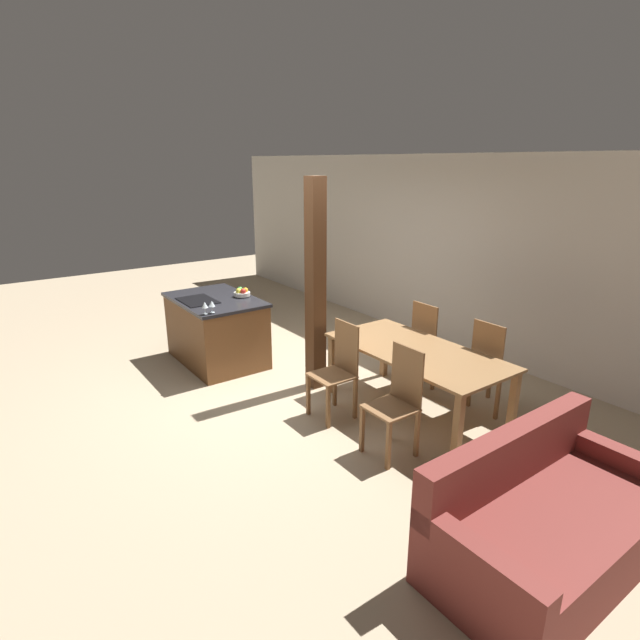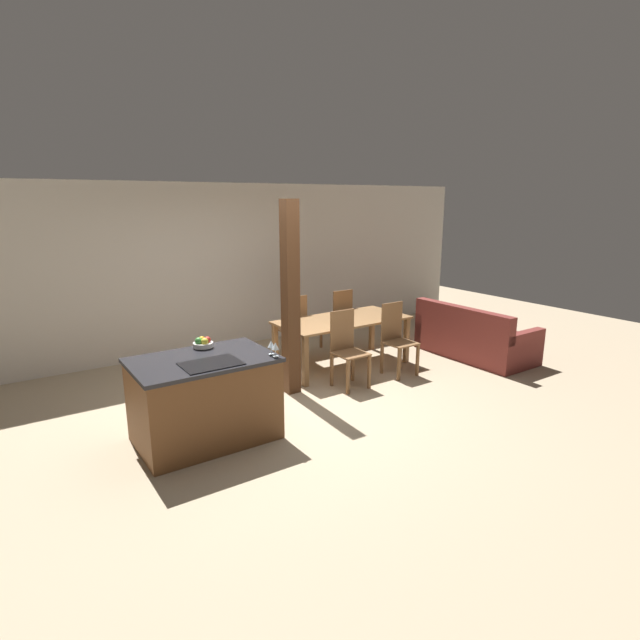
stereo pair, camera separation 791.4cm
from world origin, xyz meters
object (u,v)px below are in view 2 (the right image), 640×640
(wine_glass_near, at_px, (275,346))
(wine_glass_middle, at_px, (271,344))
(couch, at_px, (474,339))
(timber_post, at_px, (290,299))
(fruit_bowl, at_px, (203,343))
(kitchen_island, at_px, (205,399))
(dining_chair_far_right, at_px, (339,319))
(dining_table, at_px, (342,324))
(dining_chair_near_right, at_px, (396,338))
(dining_chair_near_left, at_px, (347,348))
(dining_chair_far_left, at_px, (293,326))

(wine_glass_near, xyz_separation_m, wine_glass_middle, (0.00, 0.09, 0.00))
(couch, distance_m, timber_post, 3.32)
(fruit_bowl, height_order, wine_glass_middle, wine_glass_middle)
(wine_glass_middle, relative_size, couch, 0.08)
(kitchen_island, height_order, dining_chair_far_right, dining_chair_far_right)
(fruit_bowl, relative_size, couch, 0.12)
(wine_glass_near, xyz_separation_m, dining_table, (1.95, 1.49, -0.36))
(fruit_bowl, bearing_deg, dining_chair_far_right, 26.85)
(wine_glass_near, distance_m, dining_chair_near_right, 2.57)
(kitchen_island, bearing_deg, wine_glass_near, -32.19)
(dining_chair_near_left, bearing_deg, dining_chair_near_right, 0.00)
(wine_glass_near, xyz_separation_m, dining_chair_far_left, (1.51, 2.18, -0.47))
(fruit_bowl, xyz_separation_m, couch, (4.44, -0.04, -0.66))
(wine_glass_middle, relative_size, dining_chair_far_right, 0.14)
(kitchen_island, xyz_separation_m, timber_post, (1.41, 0.63, 0.78))
(fruit_bowl, height_order, timber_post, timber_post)
(timber_post, bearing_deg, dining_chair_near_left, -17.37)
(wine_glass_near, relative_size, dining_chair_near_left, 0.14)
(wine_glass_middle, bearing_deg, kitchen_island, 153.96)
(couch, bearing_deg, fruit_bowl, 89.26)
(kitchen_island, distance_m, fruit_bowl, 0.61)
(couch, bearing_deg, dining_chair_far_right, 45.91)
(dining_chair_near_right, distance_m, dining_chair_far_right, 1.39)
(fruit_bowl, xyz_separation_m, dining_chair_near_left, (2.00, 0.07, -0.41))
(wine_glass_near, bearing_deg, kitchen_island, 147.81)
(dining_chair_near_left, height_order, timber_post, timber_post)
(wine_glass_near, bearing_deg, dining_chair_far_right, 42.35)
(dining_chair_far_right, xyz_separation_m, couch, (1.56, -1.50, -0.25))
(kitchen_island, xyz_separation_m, dining_chair_far_right, (3.02, 1.79, 0.08))
(kitchen_island, relative_size, dining_chair_near_left, 1.38)
(fruit_bowl, xyz_separation_m, wine_glass_middle, (0.48, -0.64, 0.06))
(kitchen_island, distance_m, dining_table, 2.81)
(fruit_bowl, height_order, dining_chair_far_left, dining_chair_far_left)
(dining_chair_near_right, height_order, dining_chair_far_left, same)
(wine_glass_near, distance_m, dining_table, 2.48)
(dining_table, distance_m, couch, 2.18)
(kitchen_island, relative_size, dining_chair_near_right, 1.38)
(dining_table, relative_size, dining_chair_near_left, 1.92)
(kitchen_island, bearing_deg, wine_glass_middle, -26.04)
(wine_glass_near, bearing_deg, dining_table, 37.31)
(dining_table, xyz_separation_m, dining_chair_near_left, (-0.44, -0.69, -0.11))
(wine_glass_middle, height_order, couch, wine_glass_middle)
(dining_chair_near_right, relative_size, couch, 0.56)
(dining_chair_far_right, relative_size, couch, 0.56)
(kitchen_island, height_order, dining_table, kitchen_island)
(kitchen_island, bearing_deg, dining_chair_near_right, 7.57)
(dining_chair_near_left, xyz_separation_m, couch, (2.44, -0.11, -0.25))
(dining_table, relative_size, dining_chair_far_left, 1.92)
(dining_table, distance_m, timber_post, 1.39)
(wine_glass_near, bearing_deg, dining_chair_near_right, 18.36)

